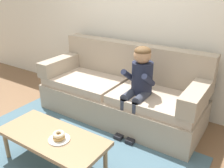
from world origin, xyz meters
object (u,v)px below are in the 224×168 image
(toy_controller, at_px, (57,133))
(person_child, at_px, (139,82))
(coffee_table, at_px, (52,138))
(donut, at_px, (59,137))
(couch, at_px, (122,92))

(toy_controller, bearing_deg, person_child, 27.32)
(coffee_table, distance_m, donut, 0.14)
(couch, xyz_separation_m, toy_controller, (-0.41, -0.88, -0.33))
(couch, relative_size, coffee_table, 1.97)
(couch, xyz_separation_m, donut, (0.09, -1.32, 0.06))
(donut, distance_m, toy_controller, 0.77)
(donut, xyz_separation_m, toy_controller, (-0.50, 0.43, -0.39))
(couch, distance_m, coffee_table, 1.30)
(coffee_table, height_order, donut, donut)
(person_child, xyz_separation_m, toy_controller, (-0.78, -0.67, -0.65))
(person_child, relative_size, toy_controller, 4.87)
(person_child, distance_m, toy_controller, 1.22)
(coffee_table, distance_m, person_child, 1.20)
(couch, distance_m, toy_controller, 1.03)
(toy_controller, bearing_deg, coffee_table, -60.54)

